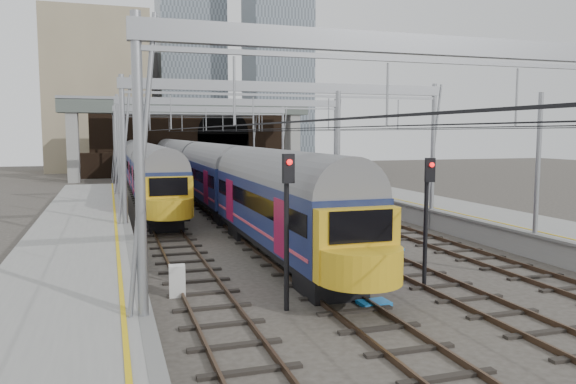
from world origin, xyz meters
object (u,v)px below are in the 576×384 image
object	(u,v)px
train_main	(198,169)
relay_cabinet	(177,281)
train_second	(143,166)
signal_near_centre	(427,205)
signal_near_left	(287,212)

from	to	relation	value
train_main	relay_cabinet	distance (m)	27.83
train_second	signal_near_centre	bearing A→B (deg)	-77.98
relay_cabinet	train_main	bearing A→B (deg)	84.86
train_main	signal_near_centre	xyz separation A→B (m)	(3.45, -28.87, 0.45)
train_second	relay_cabinet	xyz separation A→B (m)	(-0.86, -33.45, -1.86)
train_main	signal_near_centre	world-z (taller)	train_main
train_second	relay_cabinet	bearing A→B (deg)	-91.47
train_main	signal_near_centre	distance (m)	29.08
train_second	train_main	bearing A→B (deg)	-56.77
signal_near_centre	relay_cabinet	distance (m)	8.77
train_main	relay_cabinet	bearing A→B (deg)	-100.07
train_second	signal_near_left	world-z (taller)	signal_near_left
signal_near_left	signal_near_centre	distance (m)	5.44
train_main	signal_near_centre	bearing A→B (deg)	-83.19
signal_near_centre	relay_cabinet	bearing A→B (deg)	-175.89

